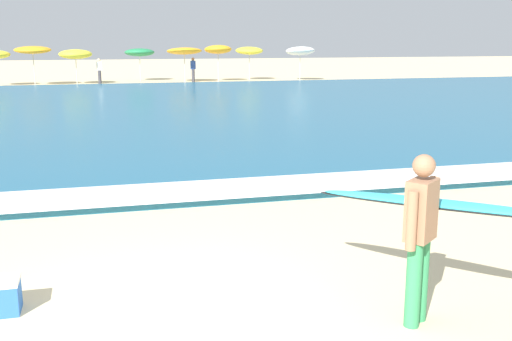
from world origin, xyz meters
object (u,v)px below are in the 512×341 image
Objects in this scene: beach_umbrella_5 at (184,51)px; beach_umbrella_4 at (140,52)px; beach_umbrella_8 at (300,51)px; beach_umbrella_3 at (75,54)px; beachgoer_near_row_mid at (99,70)px; beach_umbrella_7 at (249,51)px; beachgoer_near_row_left at (193,69)px; surfer_with_board at (430,218)px; beach_umbrella_6 at (218,49)px; beach_umbrella_2 at (33,50)px.

beach_umbrella_4 is at bearing 144.51° from beach_umbrella_5.
beach_umbrella_3 is at bearing 178.46° from beach_umbrella_8.
beach_umbrella_8 is at bearing -12.85° from beach_umbrella_4.
beach_umbrella_5 is (2.72, -1.94, 0.11)m from beach_umbrella_4.
beach_umbrella_8 is at bearing -2.52° from beachgoer_near_row_mid.
beach_umbrella_7 is at bearing -8.68° from beach_umbrella_4.
beach_umbrella_7 reaches higher than beachgoer_near_row_left.
beach_umbrella_5 reaches higher than surfer_with_board.
beach_umbrella_5 reaches higher than beachgoer_near_row_mid.
beachgoer_near_row_mid is at bearing -178.90° from beachgoer_near_row_left.
beach_umbrella_3 is 0.88× the size of beach_umbrella_6.
beach_umbrella_6 reaches higher than beach_umbrella_3.
beachgoer_near_row_mid is (-9.91, -0.70, -1.15)m from beach_umbrella_7.
beach_umbrella_7 is at bearing 5.41° from beach_umbrella_2.
beach_umbrella_2 is 1.52× the size of beachgoer_near_row_mid.
beach_umbrella_2 is at bearing -171.05° from beachgoer_near_row_mid.
beach_umbrella_2 is 1.05× the size of beach_umbrella_7.
beach_umbrella_7 reaches higher than beach_umbrella_3.
beach_umbrella_8 is at bearing -3.31° from beach_umbrella_5.
beach_umbrella_3 is 6.76m from beach_umbrella_5.
beach_umbrella_7 is at bearing 10.38° from beach_umbrella_5.
beachgoer_near_row_mid is (-2.66, -1.81, -1.05)m from beach_umbrella_4.
beach_umbrella_5 is at bearing 176.69° from beach_umbrella_8.
beach_umbrella_6 is 5.53m from beach_umbrella_8.
beach_umbrella_8 is (16.93, 0.02, -0.15)m from beach_umbrella_2.
beach_umbrella_7 is (6.98, 35.31, 0.96)m from surfer_with_board.
beachgoer_near_row_left is 1.00× the size of beachgoer_near_row_mid.
beach_umbrella_8 reaches higher than beach_umbrella_7.
beach_umbrella_2 reaches higher than beach_umbrella_7.
beach_umbrella_5 is at bearing -35.49° from beach_umbrella_4.
beach_umbrella_4 is at bearing 34.13° from beachgoer_near_row_mid.
beach_umbrella_2 is 2.49m from beach_umbrella_3.
beach_umbrella_3 is 1.37× the size of beachgoer_near_row_mid.
beach_umbrella_7 reaches higher than surfer_with_board.
beach_umbrella_6 is 1.06× the size of beach_umbrella_7.
surfer_with_board is 34.69m from beach_umbrella_2.
beach_umbrella_6 reaches higher than beach_umbrella_7.
beach_umbrella_6 is 2.42m from beach_umbrella_7.
beach_umbrella_7 is 4.15m from beachgoer_near_row_left.
surfer_with_board is at bearing -106.65° from beach_umbrella_8.
beach_umbrella_5 is at bearing 2.93° from beach_umbrella_2.
beach_umbrella_5 is at bearing -1.39° from beachgoer_near_row_mid.
beach_umbrella_2 is at bearing -159.63° from beach_umbrella_4.
beach_umbrella_5 is at bearing -157.29° from beachgoer_near_row_left.
beach_umbrella_5 is at bearing 0.49° from beach_umbrella_3.
beach_umbrella_4 reaches higher than surfer_with_board.
beach_umbrella_4 is 3.34m from beach_umbrella_5.
beach_umbrella_6 is at bearing 0.87° from beach_umbrella_3.
beachgoer_near_row_left is at bearing 22.71° from beach_umbrella_5.
beach_umbrella_7 is (4.53, 0.83, -0.02)m from beach_umbrella_5.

